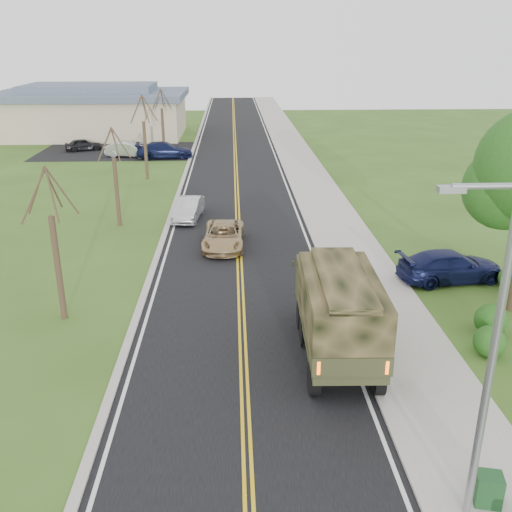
{
  "coord_description": "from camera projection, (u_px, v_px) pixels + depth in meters",
  "views": [
    {
      "loc": [
        -0.27,
        -10.46,
        10.31
      ],
      "look_at": [
        0.65,
        11.82,
        1.8
      ],
      "focal_mm": 40.0,
      "sensor_mm": 36.0,
      "label": 1
    }
  ],
  "objects": [
    {
      "name": "bare_tree_b",
      "position": [
        116.0,
        184.0,
        32.84
      ],
      "size": [
        1.83,
        2.14,
        5.73
      ],
      "color": "#38281C",
      "rests_on": "ground"
    },
    {
      "name": "utility_box_near",
      "position": [
        488.0,
        489.0,
        13.27
      ],
      "size": [
        0.7,
        0.62,
        0.8
      ],
      "primitive_type": "cube",
      "rotation": [
        0.0,
        0.0,
        -0.22
      ],
      "color": "#17411D",
      "rests_on": "sidewalk_right"
    },
    {
      "name": "bare_tree_c",
      "position": [
        145.0,
        143.0,
        43.93
      ],
      "size": [
        2.04,
        2.39,
        6.42
      ],
      "color": "#38281C",
      "rests_on": "ground"
    },
    {
      "name": "military_truck",
      "position": [
        338.0,
        306.0,
        19.16
      ],
      "size": [
        2.5,
        6.73,
        3.32
      ],
      "rotation": [
        0.0,
        0.0,
        -0.03
      ],
      "color": "black",
      "rests_on": "ground"
    },
    {
      "name": "pickup_navy",
      "position": [
        451.0,
        266.0,
        25.75
      ],
      "size": [
        5.06,
        2.64,
        1.4
      ],
      "primitive_type": "imported",
      "rotation": [
        0.0,
        0.0,
        1.72
      ],
      "color": "#10153C",
      "rests_on": "ground"
    },
    {
      "name": "lot_car_dark",
      "position": [
        83.0,
        145.0,
        55.96
      ],
      "size": [
        3.77,
        2.58,
        1.19
      ],
      "primitive_type": "imported",
      "rotation": [
        0.0,
        0.0,
        1.94
      ],
      "color": "black",
      "rests_on": "ground"
    },
    {
      "name": "sidewalk_right",
      "position": [
        301.0,
        161.0,
        51.0
      ],
      "size": [
        3.2,
        120.0,
        0.1
      ],
      "primitive_type": "cube",
      "color": "#9E998E",
      "rests_on": "ground"
    },
    {
      "name": "bare_tree_d",
      "position": [
        163.0,
        125.0,
        55.21
      ],
      "size": [
        1.88,
        2.2,
        5.91
      ],
      "color": "#38281C",
      "rests_on": "ground"
    },
    {
      "name": "commercial_building",
      "position": [
        92.0,
        111.0,
        64.12
      ],
      "size": [
        25.5,
        21.5,
        5.65
      ],
      "color": "tan",
      "rests_on": "ground"
    },
    {
      "name": "ground",
      "position": [
        249.0,
        506.0,
        13.45
      ],
      "size": [
        160.0,
        160.0,
        0.0
      ],
      "primitive_type": "plane",
      "color": "#38501A",
      "rests_on": "ground"
    },
    {
      "name": "road",
      "position": [
        236.0,
        163.0,
        50.79
      ],
      "size": [
        8.0,
        120.0,
        0.01
      ],
      "primitive_type": "cube",
      "color": "black",
      "rests_on": "ground"
    },
    {
      "name": "street_light",
      "position": [
        489.0,
        348.0,
        11.6
      ],
      "size": [
        1.65,
        0.22,
        8.0
      ],
      "color": "gray",
      "rests_on": "ground"
    },
    {
      "name": "bare_tree_a",
      "position": [
        56.0,
        256.0,
        21.58
      ],
      "size": [
        1.93,
        2.26,
        6.08
      ],
      "color": "#38281C",
      "rests_on": "ground"
    },
    {
      "name": "lot_car_navy",
      "position": [
        164.0,
        150.0,
        52.37
      ],
      "size": [
        5.29,
        2.55,
        1.48
      ],
      "primitive_type": "imported",
      "rotation": [
        0.0,
        0.0,
        1.66
      ],
      "color": "#0E1435",
      "rests_on": "ground"
    },
    {
      "name": "suv_champagne",
      "position": [
        224.0,
        236.0,
        29.99
      ],
      "size": [
        2.27,
        4.6,
        1.26
      ],
      "primitive_type": "imported",
      "rotation": [
        0.0,
        0.0,
        -0.04
      ],
      "color": "tan",
      "rests_on": "ground"
    },
    {
      "name": "sedan_silver",
      "position": [
        188.0,
        209.0,
        34.64
      ],
      "size": [
        1.82,
        4.06,
        1.29
      ],
      "primitive_type": "imported",
      "rotation": [
        0.0,
        0.0,
        -0.12
      ],
      "color": "#AEAFB3",
      "rests_on": "ground"
    },
    {
      "name": "curb_right",
      "position": [
        282.0,
        162.0,
        50.93
      ],
      "size": [
        0.3,
        120.0,
        0.12
      ],
      "primitive_type": "cube",
      "color": "#9E998E",
      "rests_on": "ground"
    },
    {
      "name": "lot_car_silver",
      "position": [
        129.0,
        149.0,
        52.95
      ],
      "size": [
        4.52,
        2.17,
        1.43
      ],
      "primitive_type": "imported",
      "rotation": [
        0.0,
        0.0,
        1.41
      ],
      "color": "#B0B1B5",
      "rests_on": "ground"
    },
    {
      "name": "curb_left",
      "position": [
        189.0,
        162.0,
        50.61
      ],
      "size": [
        0.3,
        120.0,
        0.1
      ],
      "primitive_type": "cube",
      "color": "#9E998E",
      "rests_on": "ground"
    }
  ]
}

